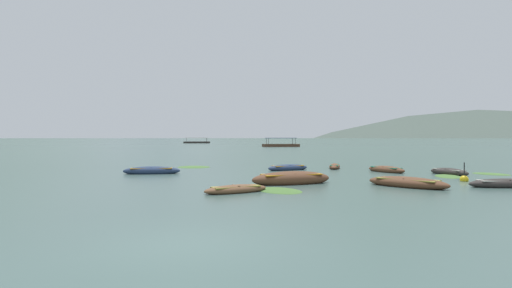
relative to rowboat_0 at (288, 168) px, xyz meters
name	(u,v)px	position (x,y,z in m)	size (l,w,h in m)	color
ground_plane	(272,138)	(-3.24, 1478.29, -0.17)	(6000.00, 6000.00, 0.00)	#425B56
mountain_1	(162,111)	(-483.66, 1715.23, 115.99)	(565.06, 565.06, 232.33)	slate
mountain_2	(383,71)	(506.22, 1852.12, 307.76)	(1942.19, 1942.19, 615.88)	#56665B
rowboat_0	(288,168)	(0.00, 0.00, 0.00)	(3.54, 2.67, 0.56)	navy
rowboat_1	(407,183)	(5.71, -10.19, 0.03)	(4.05, 3.84, 0.64)	brown
rowboat_2	(152,171)	(-9.54, -3.48, 0.02)	(4.00, 1.70, 0.64)	navy
rowboat_3	(236,189)	(-2.85, -12.68, -0.03)	(3.18, 2.52, 0.44)	brown
rowboat_4	(291,179)	(-0.15, -9.11, 0.09)	(4.76, 3.05, 0.86)	brown
rowboat_5	(506,184)	(10.65, -10.14, 0.00)	(3.87, 1.25, 0.55)	#2D2826
rowboat_6	(386,170)	(7.07, -1.42, 0.00)	(2.63, 3.28, 0.56)	brown
rowboat_7	(335,166)	(3.86, 1.96, -0.02)	(1.43, 3.27, 0.48)	brown
rowboat_8	(449,172)	(10.77, -3.24, 0.00)	(2.17, 3.18, 0.55)	#2D2826
ferry_0	(197,142)	(-32.94, 136.26, 0.27)	(11.44, 5.68, 2.54)	#2D2826
ferry_1	(281,145)	(0.95, 76.04, 0.27)	(10.08, 5.54, 2.54)	#4C3323
mooring_buoy	(464,179)	(9.83, -7.44, -0.06)	(0.48, 0.48, 1.22)	yellow
weed_patch_0	(194,167)	(-7.82, 2.72, -0.17)	(2.82, 2.63, 0.14)	#477033
weed_patch_1	(279,191)	(-0.87, -11.98, -0.17)	(2.73, 1.88, 0.14)	#477033
weed_patch_2	(491,174)	(13.76, -2.84, -0.17)	(2.48, 1.59, 0.14)	#477033
weed_patch_3	(448,176)	(10.11, -4.62, -0.17)	(2.86, 1.54, 0.14)	#477033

